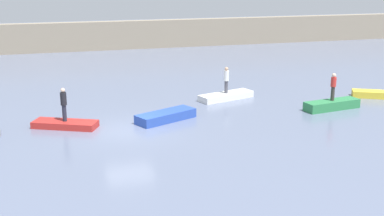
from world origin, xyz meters
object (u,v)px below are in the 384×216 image
Objects in this scene: person_white_shirt at (226,79)px; person_dark_shirt at (64,103)px; rowboat_red at (65,124)px; rowboat_white at (226,96)px; rowboat_blue at (166,116)px; rowboat_yellow at (380,94)px; person_red_shirt at (333,85)px; rowboat_green at (332,105)px.

person_dark_shirt reaches higher than person_white_shirt.
rowboat_white is at bearing 43.92° from rowboat_red.
rowboat_red is at bearing 152.64° from rowboat_blue.
rowboat_blue is 1.94× the size of person_dark_shirt.
rowboat_white is at bearing 11.94° from rowboat_blue.
person_white_shirt is at bearing 43.92° from rowboat_red.
person_dark_shirt is at bearing 152.64° from rowboat_blue.
rowboat_blue reaches higher than rowboat_yellow.
person_white_shirt is at bearing 141.93° from person_red_shirt.
rowboat_white is (4.83, 3.58, -0.05)m from rowboat_blue.
rowboat_red is 10.81m from person_white_shirt.
rowboat_yellow is at bearing -31.68° from rowboat_white.
rowboat_white is at bearing 17.98° from person_dark_shirt.
rowboat_red is at bearing 168.85° from rowboat_green.
rowboat_blue is 10.12m from person_red_shirt.
person_red_shirt is (15.43, -0.76, 1.29)m from rowboat_red.
person_dark_shirt reaches higher than rowboat_blue.
rowboat_yellow reaches higher than rowboat_white.
rowboat_blue is 6.11m from person_white_shirt.
person_white_shirt reaches higher than rowboat_red.
rowboat_yellow is 10.13m from person_white_shirt.
person_red_shirt is at bearing -2.83° from person_dark_shirt.
rowboat_green is 6.70m from person_white_shirt.
person_red_shirt reaches higher than rowboat_red.
rowboat_white is 6.62m from rowboat_green.
person_white_shirt is at bearing -166.24° from rowboat_yellow.
rowboat_green is (15.43, -0.76, 0.10)m from rowboat_red.
rowboat_yellow is (19.98, 0.86, 0.04)m from rowboat_red.
rowboat_blue is 0.99× the size of rowboat_yellow.
rowboat_green is 1.01× the size of rowboat_yellow.
rowboat_blue is 14.64m from rowboat_yellow.
rowboat_white is at bearing 180.00° from person_white_shirt.
rowboat_green is (5.21, -4.08, 0.07)m from rowboat_white.
person_dark_shirt is (-10.22, -3.32, 1.15)m from rowboat_white.
rowboat_red is at bearing 177.17° from person_red_shirt.
person_dark_shirt is (-15.43, 0.76, -0.12)m from person_red_shirt.
rowboat_blue is 0.98× the size of rowboat_green.
person_white_shirt is at bearing 11.94° from rowboat_blue.
rowboat_blue is 2.10× the size of person_red_shirt.
person_red_shirt reaches higher than person_white_shirt.
person_white_shirt is (-5.21, 4.08, -0.12)m from person_red_shirt.
rowboat_green reaches higher than rowboat_red.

